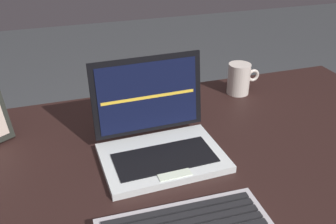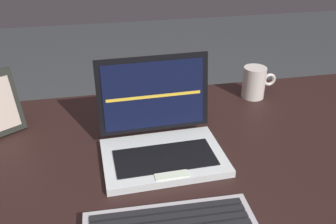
# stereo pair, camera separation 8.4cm
# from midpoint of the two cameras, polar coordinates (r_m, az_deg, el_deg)

# --- Properties ---
(desk) EXTENTS (1.44, 0.76, 0.73)m
(desk) POSITION_cam_midpoint_polar(r_m,az_deg,el_deg) (1.03, 5.38, -10.13)
(desk) COLOR black
(desk) RESTS_ON ground
(laptop_front) EXTENTS (0.30, 0.24, 0.23)m
(laptop_front) POSITION_cam_midpoint_polar(r_m,az_deg,el_deg) (0.93, 1.40, -3.94)
(laptop_front) COLOR silver
(laptop_front) RESTS_ON desk
(coffee_mug) EXTENTS (0.11, 0.07, 0.10)m
(coffee_mug) POSITION_cam_midpoint_polar(r_m,az_deg,el_deg) (1.26, 14.92, 4.36)
(coffee_mug) COLOR silver
(coffee_mug) RESTS_ON desk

